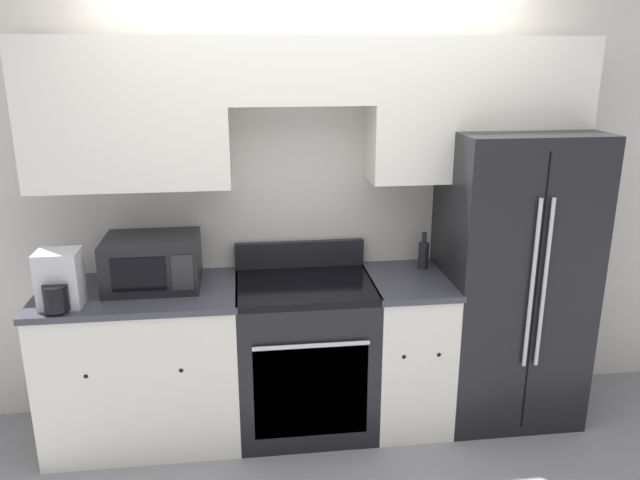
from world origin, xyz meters
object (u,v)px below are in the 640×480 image
oven_range (305,354)px  microwave (153,262)px  refrigerator (507,275)px  bottle (423,254)px

oven_range → microwave: microwave is taller
oven_range → refrigerator: (1.23, 0.05, 0.41)m
microwave → bottle: size_ratio=2.29×
microwave → bottle: 1.58m
refrigerator → bottle: refrigerator is taller
refrigerator → microwave: 2.07m
microwave → bottle: (1.57, 0.09, -0.05)m
oven_range → refrigerator: 1.30m
microwave → bottle: bearing=3.4°
refrigerator → bottle: (-0.49, 0.10, 0.12)m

